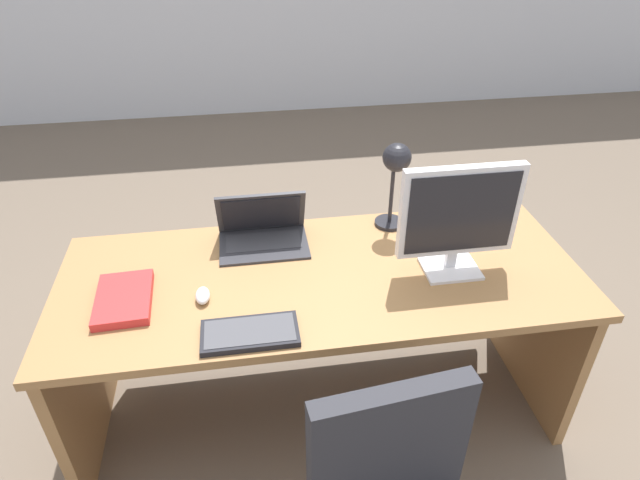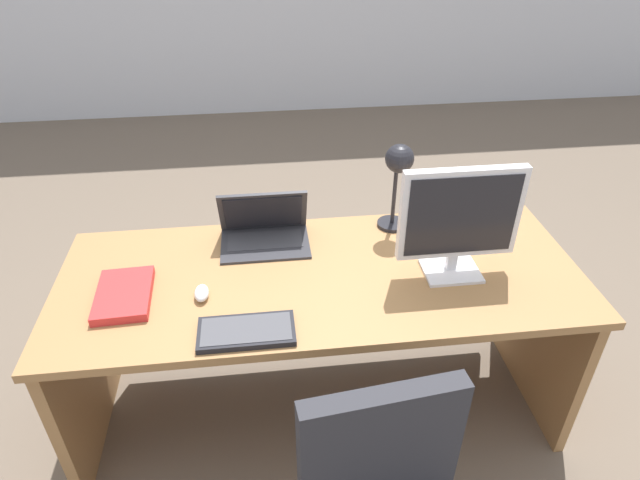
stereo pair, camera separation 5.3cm
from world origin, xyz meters
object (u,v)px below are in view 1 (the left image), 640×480
(mouse, at_px, (203,296))
(monitor, at_px, (459,216))
(keyboard, at_px, (250,333))
(desk_lamp, at_px, (396,168))
(desk, at_px, (319,308))
(laptop, at_px, (262,226))
(book, at_px, (124,299))

(mouse, bearing_deg, monitor, 2.20)
(keyboard, xyz_separation_m, desk_lamp, (0.60, 0.55, 0.26))
(desk, relative_size, laptop, 5.54)
(monitor, bearing_deg, keyboard, -162.57)
(monitor, height_order, mouse, monitor)
(mouse, relative_size, desk_lamp, 0.23)
(desk_lamp, bearing_deg, monitor, -66.06)
(laptop, xyz_separation_m, book, (-0.49, -0.31, -0.05))
(desk, height_order, keyboard, keyboard)
(desk, distance_m, desk_lamp, 0.62)
(keyboard, height_order, desk_lamp, desk_lamp)
(mouse, distance_m, book, 0.26)
(desk, bearing_deg, desk_lamp, 32.56)
(book, bearing_deg, mouse, -5.76)
(book, bearing_deg, desk, 9.45)
(laptop, height_order, mouse, laptop)
(desk_lamp, bearing_deg, book, -162.27)
(mouse, xyz_separation_m, book, (-0.26, 0.03, -0.00))
(laptop, xyz_separation_m, mouse, (-0.23, -0.33, -0.05))
(mouse, height_order, book, mouse)
(monitor, height_order, book, monitor)
(mouse, distance_m, desk_lamp, 0.86)
(keyboard, height_order, book, book)
(desk, distance_m, monitor, 0.65)
(laptop, bearing_deg, monitor, -24.33)
(monitor, relative_size, mouse, 4.90)
(laptop, relative_size, book, 1.24)
(desk, relative_size, book, 6.86)
(desk, height_order, desk_lamp, desk_lamp)
(monitor, xyz_separation_m, desk_lamp, (-0.14, 0.31, 0.04))
(keyboard, relative_size, mouse, 3.55)
(keyboard, bearing_deg, desk, 51.27)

